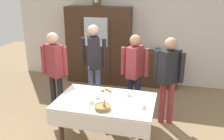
# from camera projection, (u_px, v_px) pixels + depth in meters

# --- Properties ---
(ground_plane) EXTENTS (12.00, 12.00, 0.00)m
(ground_plane) POSITION_uv_depth(u_px,v_px,m) (109.00, 135.00, 4.21)
(ground_plane) COLOR #846B4C
(ground_plane) RESTS_ON ground
(back_wall) EXTENTS (6.40, 0.10, 2.70)m
(back_wall) POSITION_uv_depth(u_px,v_px,m) (136.00, 30.00, 6.19)
(back_wall) COLOR silver
(back_wall) RESTS_ON ground
(dining_table) EXTENTS (1.49, 0.95, 0.76)m
(dining_table) POSITION_uv_depth(u_px,v_px,m) (105.00, 108.00, 3.79)
(dining_table) COLOR #3D2819
(dining_table) RESTS_ON ground
(wall_cabinet) EXTENTS (1.62, 0.46, 1.93)m
(wall_cabinet) POSITION_uv_depth(u_px,v_px,m) (99.00, 46.00, 6.26)
(wall_cabinet) COLOR #3D2819
(wall_cabinet) RESTS_ON ground
(mantel_clock) EXTENTS (0.18, 0.11, 0.24)m
(mantel_clock) POSITION_uv_depth(u_px,v_px,m) (97.00, 1.00, 5.91)
(mantel_clock) COLOR brown
(mantel_clock) RESTS_ON wall_cabinet
(bookshelf_low) EXTENTS (1.04, 0.35, 0.89)m
(bookshelf_low) POSITION_uv_depth(u_px,v_px,m) (157.00, 69.00, 6.13)
(bookshelf_low) COLOR #3D2819
(bookshelf_low) RESTS_ON ground
(book_stack) EXTENTS (0.15, 0.22, 0.08)m
(book_stack) POSITION_uv_depth(u_px,v_px,m) (158.00, 50.00, 5.97)
(book_stack) COLOR #B29333
(book_stack) RESTS_ON bookshelf_low
(tea_cup_mid_left) EXTENTS (0.13, 0.13, 0.06)m
(tea_cup_mid_left) POSITION_uv_depth(u_px,v_px,m) (143.00, 106.00, 3.53)
(tea_cup_mid_left) COLOR white
(tea_cup_mid_left) RESTS_ON dining_table
(tea_cup_near_right) EXTENTS (0.13, 0.13, 0.06)m
(tea_cup_near_right) POSITION_uv_depth(u_px,v_px,m) (91.00, 102.00, 3.66)
(tea_cup_near_right) COLOR white
(tea_cup_near_right) RESTS_ON dining_table
(tea_cup_far_left) EXTENTS (0.13, 0.13, 0.06)m
(tea_cup_far_left) POSITION_uv_depth(u_px,v_px,m) (128.00, 94.00, 3.91)
(tea_cup_far_left) COLOR silver
(tea_cup_far_left) RESTS_ON dining_table
(tea_cup_center) EXTENTS (0.13, 0.13, 0.06)m
(tea_cup_center) POSITION_uv_depth(u_px,v_px,m) (97.00, 97.00, 3.82)
(tea_cup_center) COLOR white
(tea_cup_center) RESTS_ON dining_table
(bread_basket) EXTENTS (0.24, 0.24, 0.16)m
(bread_basket) POSITION_uv_depth(u_px,v_px,m) (103.00, 107.00, 3.49)
(bread_basket) COLOR #9E7542
(bread_basket) RESTS_ON dining_table
(pastry_plate) EXTENTS (0.28, 0.28, 0.05)m
(pastry_plate) POSITION_uv_depth(u_px,v_px,m) (106.00, 91.00, 4.05)
(pastry_plate) COLOR white
(pastry_plate) RESTS_ON dining_table
(spoon_far_left) EXTENTS (0.12, 0.02, 0.01)m
(spoon_far_left) POSITION_uv_depth(u_px,v_px,m) (85.00, 97.00, 3.86)
(spoon_far_left) COLOR silver
(spoon_far_left) RESTS_ON dining_table
(spoon_back_edge) EXTENTS (0.12, 0.02, 0.01)m
(spoon_back_edge) POSITION_uv_depth(u_px,v_px,m) (69.00, 106.00, 3.59)
(spoon_back_edge) COLOR silver
(spoon_back_edge) RESTS_ON dining_table
(person_near_right_end) EXTENTS (0.52, 0.35, 1.63)m
(person_near_right_end) POSITION_uv_depth(u_px,v_px,m) (55.00, 67.00, 4.59)
(person_near_right_end) COLOR #232328
(person_near_right_end) RESTS_ON ground
(person_by_cabinet) EXTENTS (0.52, 0.41, 1.71)m
(person_by_cabinet) POSITION_uv_depth(u_px,v_px,m) (94.00, 58.00, 4.94)
(person_by_cabinet) COLOR slate
(person_by_cabinet) RESTS_ON ground
(person_behind_table_right) EXTENTS (0.52, 0.39, 1.61)m
(person_behind_table_right) POSITION_uv_depth(u_px,v_px,m) (169.00, 73.00, 4.30)
(person_behind_table_right) COLOR #933338
(person_behind_table_right) RESTS_ON ground
(person_behind_table_left) EXTENTS (0.52, 0.40, 1.59)m
(person_behind_table_left) POSITION_uv_depth(u_px,v_px,m) (135.00, 68.00, 4.61)
(person_behind_table_left) COLOR #191E38
(person_behind_table_left) RESTS_ON ground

